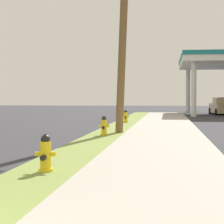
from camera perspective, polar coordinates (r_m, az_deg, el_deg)
fire_hydrant_nearest at (r=8.85m, az=-8.63°, el=-5.57°), size 0.42×0.37×0.74m
fire_hydrant_second at (r=17.17m, az=-1.05°, el=-1.92°), size 0.42×0.38×0.74m
fire_hydrant_third at (r=25.70m, az=1.79°, el=-0.65°), size 0.42×0.37×0.74m
utility_pole_midground at (r=18.73m, az=1.45°, el=10.84°), size 1.23×0.88×8.59m
car_navy_by_near_pump at (r=45.17m, az=14.01°, el=0.75°), size 2.00×4.53×1.57m
car_tan_by_far_pump at (r=41.66m, az=14.20°, el=0.66°), size 2.21×4.61×1.57m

